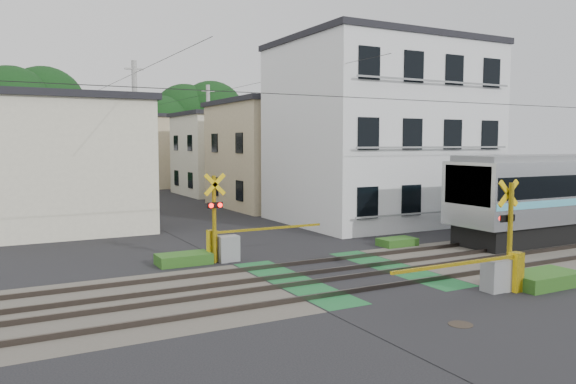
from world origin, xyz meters
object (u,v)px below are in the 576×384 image
crossing_signal_far (225,241)px  apartment_block (380,132)px  manhole_cover (461,325)px  pedestrian (139,180)px  crossing_signal_near (500,266)px

crossing_signal_far → apartment_block: (11.09, 5.84, 3.94)m
apartment_block → manhole_cover: size_ratio=18.47×
apartment_block → manhole_cover: apartment_block is taller
crossing_signal_far → pedestrian: 31.10m
apartment_block → manhole_cover: bearing=-121.3°
crossing_signal_far → manhole_cover: bearing=-76.7°
apartment_block → pedestrian: size_ratio=5.81×
manhole_cover → crossing_signal_far: bearing=103.3°
crossing_signal_near → crossing_signal_far: (-5.17, 7.31, 0.00)m
crossing_signal_near → pedestrian: bearing=91.2°
crossing_signal_near → crossing_signal_far: same height
crossing_signal_near → apartment_block: size_ratio=0.46×
apartment_block → manhole_cover: (-8.97, -14.74, -4.64)m
apartment_block → crossing_signal_far: bearing=-152.2°
crossing_signal_near → apartment_block: 14.95m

